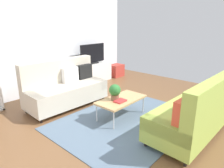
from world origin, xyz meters
The scene contains 15 objects.
ground_plane centered at (0.00, 0.00, 0.00)m, with size 7.68×7.68×0.00m, color brown.
wall_far centered at (0.00, 2.80, 1.45)m, with size 6.40×0.12×2.90m, color silver.
area_rug centered at (0.14, -0.15, 0.01)m, with size 2.90×2.20×0.01m, color slate.
couch_beige centered at (-0.19, 1.47, 0.45)m, with size 1.93×0.90×1.10m.
couch_green centered at (0.47, -1.37, 0.45)m, with size 1.93×0.91×1.10m.
coffee_table centered at (0.19, 0.05, 0.39)m, with size 1.10×0.56×0.42m.
tv_console centered at (1.62, 2.46, 0.32)m, with size 1.40×0.44×0.64m, color silver.
tv centered at (1.62, 2.44, 0.95)m, with size 1.00×0.20×0.64m.
storage_trunk centered at (2.72, 2.36, 0.22)m, with size 0.52×0.40×0.44m, color #B2382D.
potted_plant centered at (0.06, 0.11, 0.60)m, with size 0.24×0.24×0.33m.
table_book_0 centered at (0.06, -0.03, 0.43)m, with size 0.24×0.18×0.03m, color red.
vase_0 centered at (1.04, 2.51, 0.72)m, with size 0.10×0.10×0.15m, color #4C72B2.
vase_1 centered at (1.20, 2.51, 0.70)m, with size 0.09×0.09×0.13m, color #33B29E.
bottle_0 centered at (1.34, 2.42, 0.73)m, with size 0.05×0.05×0.19m, color purple.
bottle_1 centered at (1.45, 2.42, 0.71)m, with size 0.04×0.04×0.14m, color #262626.
Camera 1 is at (-2.87, -2.43, 1.96)m, focal length 32.25 mm.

